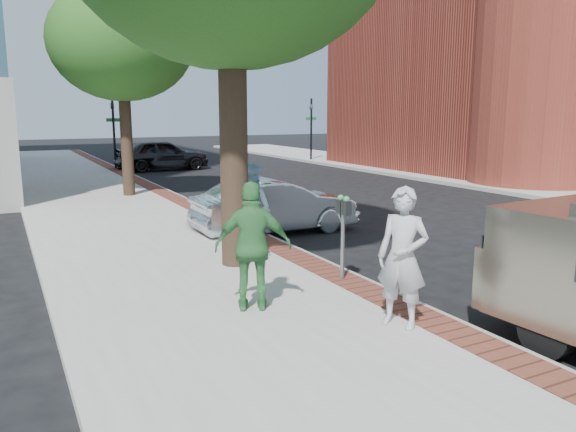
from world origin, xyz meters
TOP-DOWN VIEW (x-y plane):
  - ground at (0.00, 0.00)m, footprint 120.00×120.00m
  - sidewalk at (-1.50, 8.00)m, footprint 5.00×60.00m
  - brick_strip at (0.70, 8.00)m, footprint 0.60×60.00m
  - curb at (1.05, 8.00)m, footprint 0.10×60.00m
  - sidewalk_far at (14.50, 8.00)m, footprint 5.00×60.00m
  - church at (20.98, 13.13)m, footprint 19.00×16.00m
  - signal_near at (0.90, 22.00)m, footprint 0.70×0.15m
  - signal_far at (12.50, 22.00)m, footprint 0.70×0.15m
  - tree_far at (-0.50, 12.00)m, footprint 4.80×4.80m
  - parking_meter at (0.66, 0.10)m, footprint 0.12×0.32m
  - person_gray at (0.20, -2.06)m, footprint 0.75×0.83m
  - person_officer at (0.03, 2.54)m, footprint 0.96×1.08m
  - person_green at (-1.31, -0.56)m, footprint 1.20×0.85m
  - sedan_silver at (1.60, 4.66)m, footprint 4.15×1.46m
  - bg_car at (3.16, 21.30)m, footprint 4.74×1.91m

SIDE VIEW (x-z plane):
  - ground at x=0.00m, z-range 0.00..0.00m
  - sidewalk at x=-1.50m, z-range 0.00..0.15m
  - curb at x=1.05m, z-range 0.00..0.15m
  - sidewalk_far at x=14.50m, z-range 0.00..0.15m
  - brick_strip at x=0.70m, z-range 0.15..0.16m
  - sedan_silver at x=1.60m, z-range 0.00..1.36m
  - bg_car at x=3.16m, z-range 0.00..1.62m
  - person_officer at x=0.03m, z-range 0.15..2.00m
  - person_green at x=-1.31m, z-range 0.15..2.04m
  - person_gray at x=0.20m, z-range 0.15..2.05m
  - parking_meter at x=0.66m, z-range 0.47..1.94m
  - signal_near at x=0.90m, z-range 0.35..4.15m
  - signal_far at x=12.50m, z-range 0.35..4.15m
  - tree_far at x=-0.50m, z-range 1.73..8.87m
  - church at x=20.98m, z-range -2.94..17.46m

